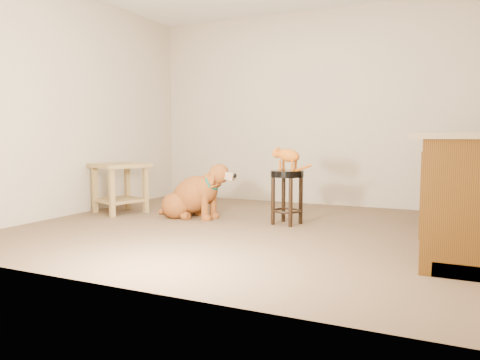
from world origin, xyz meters
The scene contains 8 objects.
floor centered at (0.00, 0.00, 0.00)m, with size 4.50×4.00×0.01m, color brown.
room_shell centered at (0.00, 0.00, 1.68)m, with size 4.54×4.04×2.62m.
cabinet_run centered at (1.94, 0.30, 0.44)m, with size 0.70×2.56×0.94m.
padded_stool centered at (0.25, 0.40, 0.40)m, with size 0.35×0.35×0.57m.
wood_stool centered at (1.76, 0.65, 0.34)m, with size 0.36×0.36×0.66m.
side_table centered at (-1.83, 0.26, 0.39)m, with size 0.75×0.75×0.60m.
golden_retriever centered at (-0.84, 0.32, 0.25)m, with size 1.05×0.54×0.67m.
tabby_kitten centered at (0.24, 0.41, 0.72)m, with size 0.44×0.18×0.27m.
Camera 1 is at (1.88, -4.19, 0.91)m, focal length 35.00 mm.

